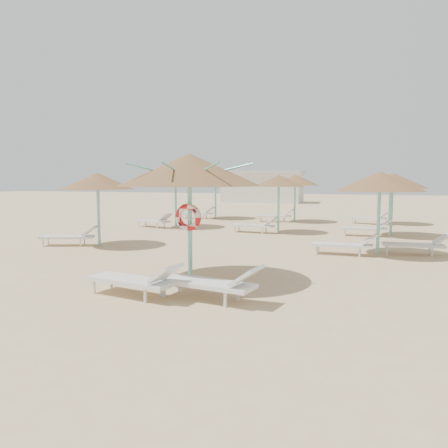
% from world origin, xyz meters
% --- Properties ---
extents(ground, '(120.00, 120.00, 0.00)m').
position_xyz_m(ground, '(0.00, 0.00, 0.00)').
color(ground, tan).
rests_on(ground, ground).
extents(main_palapa, '(3.44, 3.44, 3.08)m').
position_xyz_m(main_palapa, '(-0.20, 0.10, 2.68)').
color(main_palapa, '#78D0C2').
rests_on(main_palapa, ground).
extents(lounger_main_a, '(2.22, 1.07, 0.78)m').
position_xyz_m(lounger_main_a, '(-0.70, -1.65, 0.37)').
color(lounger_main_a, silver).
rests_on(lounger_main_a, ground).
extents(lounger_main_b, '(2.30, 1.09, 0.80)m').
position_xyz_m(lounger_main_b, '(0.91, -1.46, 0.38)').
color(lounger_main_b, silver).
rests_on(lounger_main_b, ground).
extents(palapa_field, '(19.80, 14.54, 2.72)m').
position_xyz_m(palapa_field, '(1.99, 10.25, 2.33)').
color(palapa_field, '#78D0C2').
rests_on(palapa_field, ground).
extents(service_hut, '(8.40, 4.40, 3.25)m').
position_xyz_m(service_hut, '(-6.00, 35.00, 1.64)').
color(service_hut, silver).
rests_on(service_hut, ground).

